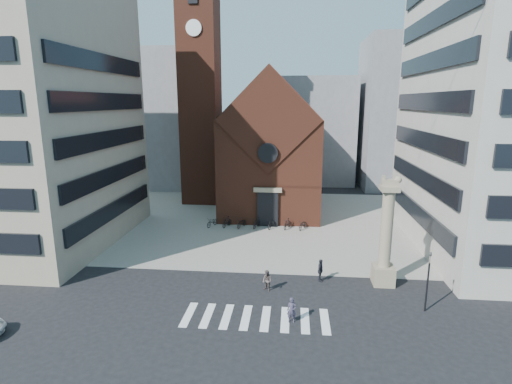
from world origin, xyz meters
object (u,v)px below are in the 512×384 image
(pedestrian_1, at_px, (267,281))
(traffic_light, at_px, (428,280))
(pedestrian_0, at_px, (292,310))
(lion_column, at_px, (386,242))
(scooter_0, at_px, (212,222))
(pedestrian_2, at_px, (320,270))

(pedestrian_1, bearing_deg, traffic_light, 34.55)
(traffic_light, distance_m, pedestrian_0, 9.47)
(traffic_light, bearing_deg, pedestrian_1, 169.87)
(lion_column, height_order, traffic_light, lion_column)
(traffic_light, xyz_separation_m, scooter_0, (-18.31, 17.13, -1.73))
(lion_column, distance_m, traffic_light, 4.62)
(pedestrian_1, relative_size, scooter_0, 0.83)
(traffic_light, distance_m, scooter_0, 25.13)
(traffic_light, height_order, pedestrian_0, traffic_light)
(traffic_light, xyz_separation_m, pedestrian_2, (-6.87, 4.00, -1.37))
(traffic_light, relative_size, scooter_0, 2.21)
(pedestrian_0, xyz_separation_m, pedestrian_2, (2.21, 6.27, 0.08))
(lion_column, height_order, pedestrian_1, lion_column)
(pedestrian_2, height_order, scooter_0, pedestrian_2)
(pedestrian_1, bearing_deg, pedestrian_0, -21.24)
(scooter_0, bearing_deg, pedestrian_1, -41.79)
(lion_column, bearing_deg, pedestrian_1, -167.21)
(scooter_0, bearing_deg, pedestrian_0, -42.16)
(pedestrian_1, bearing_deg, lion_column, 57.47)
(traffic_light, xyz_separation_m, pedestrian_1, (-10.97, 1.96, -1.48))
(pedestrian_0, distance_m, scooter_0, 21.48)
(lion_column, distance_m, pedestrian_2, 5.50)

